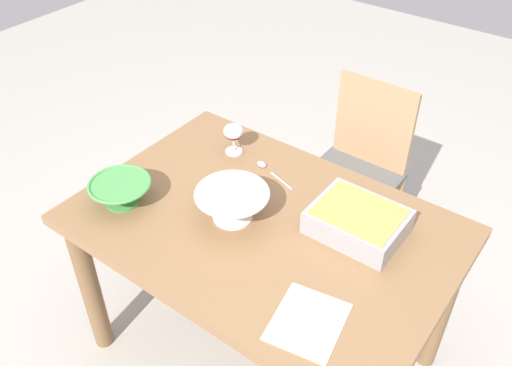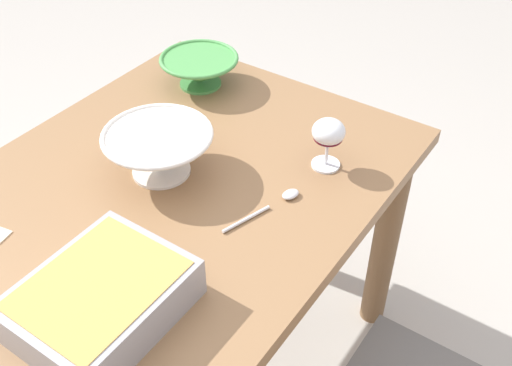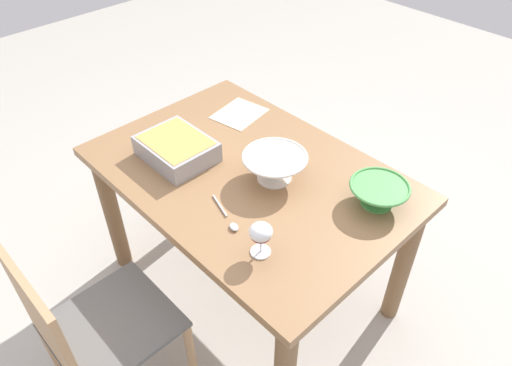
{
  "view_description": "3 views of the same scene",
  "coord_description": "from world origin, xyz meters",
  "px_view_note": "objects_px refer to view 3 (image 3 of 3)",
  "views": [
    {
      "loc": [
        -0.83,
        1.16,
        2.08
      ],
      "look_at": [
        0.08,
        -0.06,
        0.86
      ],
      "focal_mm": 38.47,
      "sensor_mm": 36.0,
      "label": 1
    },
    {
      "loc": [
        -0.72,
        -0.8,
        1.69
      ],
      "look_at": [
        0.17,
        -0.19,
        0.79
      ],
      "focal_mm": 42.55,
      "sensor_mm": 36.0,
      "label": 2
    },
    {
      "loc": [
        1.13,
        -1.04,
        2.01
      ],
      "look_at": [
        0.16,
        -0.11,
        0.86
      ],
      "focal_mm": 33.41,
      "sensor_mm": 36.0,
      "label": 3
    }
  ],
  "objects_px": {
    "dining_table": "(249,194)",
    "serving_spoon": "(229,220)",
    "chair": "(90,332)",
    "wine_glass": "(261,234)",
    "casserole_dish": "(177,148)",
    "napkin": "(240,114)",
    "mixing_bowl": "(378,193)",
    "small_bowl": "(275,166)"
  },
  "relations": [
    {
      "from": "wine_glass",
      "to": "napkin",
      "type": "height_order",
      "value": "wine_glass"
    },
    {
      "from": "wine_glass",
      "to": "small_bowl",
      "type": "distance_m",
      "value": 0.4
    },
    {
      "from": "casserole_dish",
      "to": "small_bowl",
      "type": "bearing_deg",
      "value": 27.22
    },
    {
      "from": "serving_spoon",
      "to": "chair",
      "type": "bearing_deg",
      "value": -102.92
    },
    {
      "from": "dining_table",
      "to": "casserole_dish",
      "type": "xyz_separation_m",
      "value": [
        -0.28,
        -0.15,
        0.17
      ]
    },
    {
      "from": "small_bowl",
      "to": "serving_spoon",
      "type": "relative_size",
      "value": 1.24
    },
    {
      "from": "chair",
      "to": "small_bowl",
      "type": "relative_size",
      "value": 3.41
    },
    {
      "from": "dining_table",
      "to": "wine_glass",
      "type": "distance_m",
      "value": 0.5
    },
    {
      "from": "small_bowl",
      "to": "dining_table",
      "type": "bearing_deg",
      "value": -156.44
    },
    {
      "from": "chair",
      "to": "small_bowl",
      "type": "bearing_deg",
      "value": 85.43
    },
    {
      "from": "casserole_dish",
      "to": "napkin",
      "type": "distance_m",
      "value": 0.43
    },
    {
      "from": "dining_table",
      "to": "chair",
      "type": "distance_m",
      "value": 0.83
    },
    {
      "from": "dining_table",
      "to": "mixing_bowl",
      "type": "bearing_deg",
      "value": 24.91
    },
    {
      "from": "small_bowl",
      "to": "napkin",
      "type": "xyz_separation_m",
      "value": [
        -0.46,
        0.23,
        -0.06
      ]
    },
    {
      "from": "chair",
      "to": "serving_spoon",
      "type": "bearing_deg",
      "value": 77.08
    },
    {
      "from": "wine_glass",
      "to": "mixing_bowl",
      "type": "distance_m",
      "value": 0.51
    },
    {
      "from": "wine_glass",
      "to": "serving_spoon",
      "type": "xyz_separation_m",
      "value": [
        -0.19,
        0.02,
        -0.09
      ]
    },
    {
      "from": "mixing_bowl",
      "to": "small_bowl",
      "type": "distance_m",
      "value": 0.42
    },
    {
      "from": "chair",
      "to": "small_bowl",
      "type": "height_order",
      "value": "chair"
    },
    {
      "from": "small_bowl",
      "to": "napkin",
      "type": "bearing_deg",
      "value": 153.89
    },
    {
      "from": "small_bowl",
      "to": "napkin",
      "type": "height_order",
      "value": "small_bowl"
    },
    {
      "from": "chair",
      "to": "casserole_dish",
      "type": "bearing_deg",
      "value": 115.82
    },
    {
      "from": "mixing_bowl",
      "to": "napkin",
      "type": "xyz_separation_m",
      "value": [
        -0.84,
        0.05,
        -0.05
      ]
    },
    {
      "from": "chair",
      "to": "mixing_bowl",
      "type": "height_order",
      "value": "chair"
    },
    {
      "from": "dining_table",
      "to": "chair",
      "type": "bearing_deg",
      "value": -87.51
    },
    {
      "from": "casserole_dish",
      "to": "serving_spoon",
      "type": "distance_m",
      "value": 0.46
    },
    {
      "from": "dining_table",
      "to": "casserole_dish",
      "type": "distance_m",
      "value": 0.37
    },
    {
      "from": "dining_table",
      "to": "napkin",
      "type": "height_order",
      "value": "napkin"
    },
    {
      "from": "mixing_bowl",
      "to": "napkin",
      "type": "bearing_deg",
      "value": 176.74
    },
    {
      "from": "dining_table",
      "to": "wine_glass",
      "type": "height_order",
      "value": "wine_glass"
    },
    {
      "from": "dining_table",
      "to": "serving_spoon",
      "type": "distance_m",
      "value": 0.33
    },
    {
      "from": "wine_glass",
      "to": "serving_spoon",
      "type": "height_order",
      "value": "wine_glass"
    },
    {
      "from": "chair",
      "to": "napkin",
      "type": "xyz_separation_m",
      "value": [
        -0.39,
        1.09,
        0.27
      ]
    },
    {
      "from": "wine_glass",
      "to": "casserole_dish",
      "type": "relative_size",
      "value": 0.43
    },
    {
      "from": "serving_spoon",
      "to": "napkin",
      "type": "xyz_separation_m",
      "value": [
        -0.52,
        0.52,
        -0.01
      ]
    },
    {
      "from": "napkin",
      "to": "small_bowl",
      "type": "bearing_deg",
      "value": -26.11
    },
    {
      "from": "napkin",
      "to": "mixing_bowl",
      "type": "bearing_deg",
      "value": -3.26
    },
    {
      "from": "chair",
      "to": "wine_glass",
      "type": "relative_size",
      "value": 6.78
    },
    {
      "from": "napkin",
      "to": "chair",
      "type": "bearing_deg",
      "value": -70.15
    },
    {
      "from": "dining_table",
      "to": "serving_spoon",
      "type": "relative_size",
      "value": 6.22
    },
    {
      "from": "mixing_bowl",
      "to": "small_bowl",
      "type": "relative_size",
      "value": 0.87
    },
    {
      "from": "dining_table",
      "to": "serving_spoon",
      "type": "bearing_deg",
      "value": -56.83
    }
  ]
}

